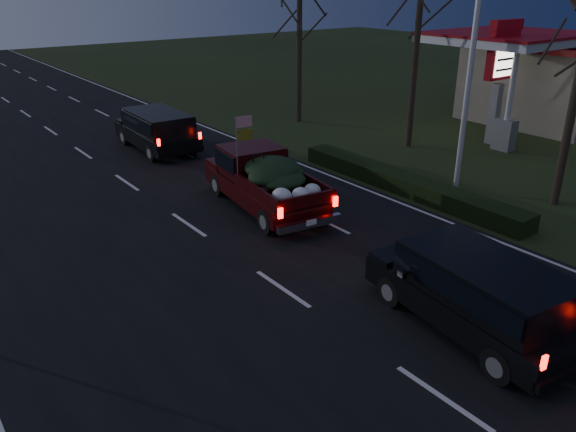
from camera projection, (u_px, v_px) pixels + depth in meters
ground at (283, 289)px, 14.10m from camera, size 120.00×120.00×0.00m
road_asphalt at (283, 289)px, 14.09m from camera, size 14.00×120.00×0.02m
hedge_row at (405, 183)px, 20.52m from camera, size 1.00×10.00×0.60m
light_pole at (475, 35)px, 18.71m from camera, size 0.50×0.90×9.16m
gas_price_pylon at (502, 62)px, 25.19m from camera, size 2.00×0.41×5.57m
gas_station_building at (565, 81)px, 31.06m from camera, size 10.00×7.00×4.00m
gas_canopy at (509, 44)px, 26.81m from camera, size 7.10×6.10×4.88m
bare_tree_mid at (420, 1)px, 23.71m from camera, size 3.60×3.60×8.50m
bare_tree_far at (299, 21)px, 28.74m from camera, size 3.60×3.60×7.00m
pickup_truck at (264, 177)px, 18.78m from camera, size 2.80×5.70×2.87m
lead_suv at (157, 127)px, 25.13m from camera, size 2.26×5.08×1.44m
rear_suv at (480, 288)px, 12.02m from camera, size 2.67×5.17×1.42m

